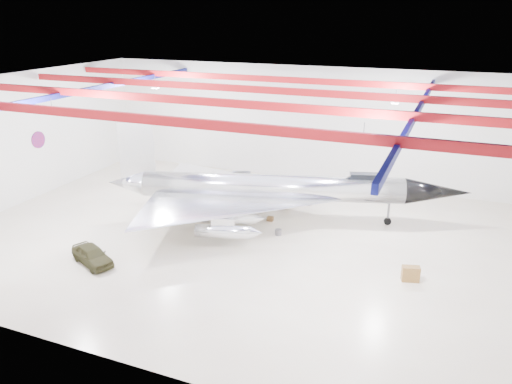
% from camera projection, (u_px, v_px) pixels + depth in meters
% --- Properties ---
extents(floor, '(40.00, 40.00, 0.00)m').
position_uv_depth(floor, '(234.00, 236.00, 37.05)').
color(floor, beige).
rests_on(floor, ground).
extents(wall_back, '(40.00, 0.00, 40.00)m').
position_uv_depth(wall_back, '(298.00, 124.00, 48.25)').
color(wall_back, silver).
rests_on(wall_back, floor).
extents(wall_left, '(0.00, 30.00, 30.00)m').
position_uv_depth(wall_left, '(19.00, 139.00, 42.28)').
color(wall_left, silver).
rests_on(wall_left, floor).
extents(ceiling, '(40.00, 40.00, 0.00)m').
position_uv_depth(ceiling, '(232.00, 86.00, 33.31)').
color(ceiling, '#0A0F38').
rests_on(ceiling, wall_back).
extents(ceiling_structure, '(39.50, 29.50, 1.08)m').
position_uv_depth(ceiling_structure, '(232.00, 96.00, 33.54)').
color(ceiling_structure, maroon).
rests_on(ceiling_structure, ceiling).
extents(wall_roundel, '(0.10, 1.50, 1.50)m').
position_uv_depth(wall_roundel, '(38.00, 140.00, 44.17)').
color(wall_roundel, '#B21414').
rests_on(wall_roundel, wall_left).
extents(jet_aircraft, '(27.59, 20.16, 7.72)m').
position_uv_depth(jet_aircraft, '(271.00, 191.00, 38.90)').
color(jet_aircraft, silver).
rests_on(jet_aircraft, floor).
extents(jeep, '(3.99, 2.88, 1.26)m').
position_uv_depth(jeep, '(92.00, 255.00, 32.72)').
color(jeep, '#323119').
rests_on(jeep, floor).
extents(desk, '(1.17, 0.80, 0.98)m').
position_uv_depth(desk, '(411.00, 274.00, 30.66)').
color(desk, brown).
rests_on(desk, floor).
extents(crate_ply, '(0.52, 0.45, 0.31)m').
position_uv_depth(crate_ply, '(210.00, 207.00, 42.17)').
color(crate_ply, olive).
rests_on(crate_ply, floor).
extents(toolbox_red, '(0.47, 0.43, 0.27)m').
position_uv_depth(toolbox_red, '(264.00, 202.00, 43.18)').
color(toolbox_red, maroon).
rests_on(toolbox_red, floor).
extents(engine_drum, '(0.53, 0.53, 0.43)m').
position_uv_depth(engine_drum, '(278.00, 232.00, 37.12)').
color(engine_drum, '#59595B').
rests_on(engine_drum, floor).
extents(parts_bin, '(0.80, 0.72, 0.46)m').
position_uv_depth(parts_bin, '(284.00, 204.00, 42.45)').
color(parts_bin, olive).
rests_on(parts_bin, floor).
extents(oil_barrel, '(0.49, 0.40, 0.34)m').
position_uv_depth(oil_barrel, '(270.00, 219.00, 39.65)').
color(oil_barrel, olive).
rests_on(oil_barrel, floor).
extents(spares_box, '(0.47, 0.47, 0.40)m').
position_uv_depth(spares_box, '(309.00, 203.00, 42.89)').
color(spares_box, '#59595B').
rests_on(spares_box, floor).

